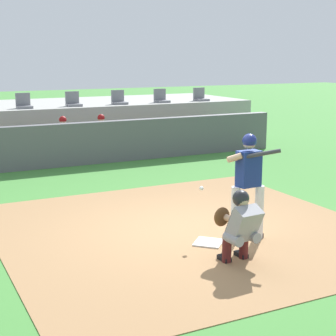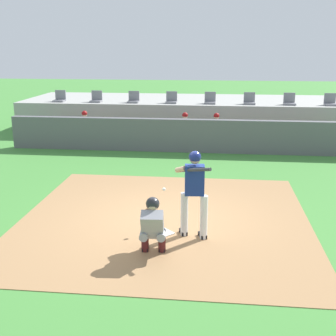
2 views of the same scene
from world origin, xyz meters
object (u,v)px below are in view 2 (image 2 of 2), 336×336
object	(u,v)px
dugout_player_0	(84,127)
batter_at_plate	(194,189)
catcher_crouched	(153,224)
stadium_seat_2	(134,99)
stadium_seat_4	(210,100)
stadium_seat_6	(289,101)
dugout_player_2	(216,130)
stadium_seat_0	(60,98)
home_plate	(160,233)
stadium_seat_3	(171,100)
stadium_seat_5	(249,101)
dugout_player_1	(185,129)
stadium_seat_1	(96,99)
stadium_seat_7	(330,102)

from	to	relation	value
dugout_player_0	batter_at_plate	bearing A→B (deg)	-60.13
catcher_crouched	stadium_seat_2	size ratio (longest dim) A/B	3.37
stadium_seat_4	stadium_seat_6	world-z (taller)	same
dugout_player_2	stadium_seat_0	size ratio (longest dim) A/B	2.71
home_plate	batter_at_plate	world-z (taller)	batter_at_plate
catcher_crouched	stadium_seat_4	distance (m)	11.16
dugout_player_2	stadium_seat_3	bearing A→B (deg)	133.20
stadium_seat_5	stadium_seat_6	xyz separation A→B (m)	(1.63, 0.00, 0.00)
dugout_player_1	stadium_seat_6	size ratio (longest dim) A/B	2.71
stadium_seat_1	stadium_seat_5	size ratio (longest dim) A/B	1.00
home_plate	stadium_seat_0	world-z (taller)	stadium_seat_0
dugout_player_2	stadium_seat_5	size ratio (longest dim) A/B	2.71
stadium_seat_4	stadium_seat_3	bearing A→B (deg)	180.00
home_plate	stadium_seat_1	distance (m)	11.06
catcher_crouched	stadium_seat_4	bearing A→B (deg)	85.70
stadium_seat_1	stadium_seat_2	xyz separation A→B (m)	(1.63, 0.00, 0.00)
home_plate	stadium_seat_6	bearing A→B (deg)	68.24
stadium_seat_5	stadium_seat_7	bearing A→B (deg)	0.00
dugout_player_0	dugout_player_2	bearing A→B (deg)	0.00
dugout_player_2	stadium_seat_5	world-z (taller)	stadium_seat_5
dugout_player_0	stadium_seat_3	bearing A→B (deg)	32.28
batter_at_plate	stadium_seat_6	bearing A→B (deg)	71.80
home_plate	dugout_player_0	size ratio (longest dim) A/B	0.34
dugout_player_0	stadium_seat_0	distance (m)	2.76
stadium_seat_1	stadium_seat_5	distance (m)	6.50
stadium_seat_4	stadium_seat_6	distance (m)	3.25
stadium_seat_3	stadium_seat_6	bearing A→B (deg)	0.00
batter_at_plate	stadium_seat_5	distance (m)	10.42
stadium_seat_2	dugout_player_1	bearing A→B (deg)	-40.97
catcher_crouched	stadium_seat_2	xyz separation A→B (m)	(-2.42, 11.09, 0.93)
catcher_crouched	stadium_seat_3	distance (m)	11.15
dugout_player_0	stadium_seat_4	world-z (taller)	stadium_seat_4
dugout_player_2	stadium_seat_1	world-z (taller)	stadium_seat_1
catcher_crouched	home_plate	bearing A→B (deg)	88.71
stadium_seat_7	stadium_seat_1	bearing A→B (deg)	180.00
stadium_seat_2	stadium_seat_5	size ratio (longest dim) A/B	1.00
dugout_player_2	stadium_seat_0	xyz separation A→B (m)	(-6.79, 2.03, 0.86)
stadium_seat_3	stadium_seat_5	xyz separation A→B (m)	(3.25, 0.00, 0.00)
home_plate	stadium_seat_2	distance (m)	10.58
home_plate	dugout_player_1	distance (m)	8.17
home_plate	batter_at_plate	bearing A→B (deg)	-6.61
dugout_player_0	stadium_seat_6	bearing A→B (deg)	14.11
stadium_seat_1	stadium_seat_5	world-z (taller)	same
dugout_player_0	stadium_seat_6	world-z (taller)	stadium_seat_6
batter_at_plate	stadium_seat_5	bearing A→B (deg)	80.34
stadium_seat_1	catcher_crouched	bearing A→B (deg)	-69.97
batter_at_plate	stadium_seat_7	size ratio (longest dim) A/B	3.76
home_plate	dugout_player_2	distance (m)	8.24
stadium_seat_5	batter_at_plate	bearing A→B (deg)	-99.66
dugout_player_1	dugout_player_0	bearing A→B (deg)	180.00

